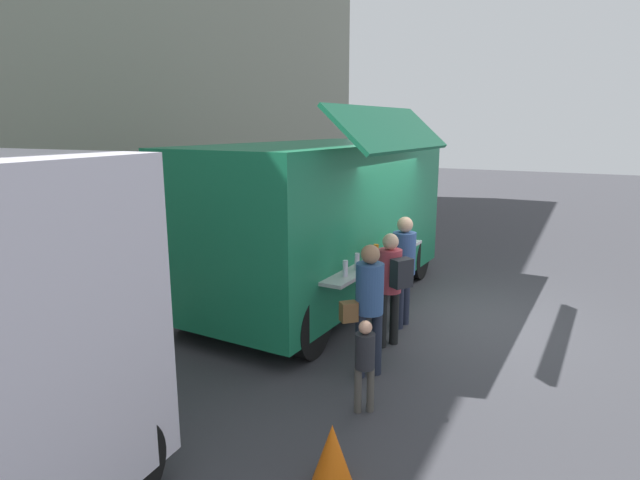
# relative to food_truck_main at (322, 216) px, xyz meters

# --- Properties ---
(ground_plane) EXTENTS (60.00, 60.00, 0.00)m
(ground_plane) POSITION_rel_food_truck_main_xyz_m (0.17, -2.24, -1.53)
(ground_plane) COLOR #38383D
(curb_strip) EXTENTS (28.00, 1.60, 0.15)m
(curb_strip) POSITION_rel_food_truck_main_xyz_m (-4.00, 2.62, -1.45)
(curb_strip) COLOR #9E998E
(curb_strip) RESTS_ON ground
(food_truck_main) EXTENTS (5.82, 3.26, 3.36)m
(food_truck_main) POSITION_rel_food_truck_main_xyz_m (0.00, 0.00, 0.00)
(food_truck_main) COLOR #18764C
(food_truck_main) RESTS_ON ground
(traffic_cone_orange) EXTENTS (0.36, 0.36, 0.55)m
(traffic_cone_orange) POSITION_rel_food_truck_main_xyz_m (-4.37, -2.33, -1.25)
(traffic_cone_orange) COLOR orange
(traffic_cone_orange) RESTS_ON ground
(trash_bin) EXTENTS (0.60, 0.60, 0.85)m
(trash_bin) POSITION_rel_food_truck_main_xyz_m (3.66, 2.32, -1.10)
(trash_bin) COLOR #2E5C3A
(trash_bin) RESTS_ON ground
(customer_front_ordering) EXTENTS (0.36, 0.35, 1.74)m
(customer_front_ordering) POSITION_rel_food_truck_main_xyz_m (-0.56, -1.70, -0.49)
(customer_front_ordering) COLOR #1F2537
(customer_front_ordering) RESTS_ON ground
(customer_mid_with_backpack) EXTENTS (0.46, 0.53, 1.64)m
(customer_mid_with_backpack) POSITION_rel_food_truck_main_xyz_m (-1.38, -1.79, -0.53)
(customer_mid_with_backpack) COLOR black
(customer_mid_with_backpack) RESTS_ON ground
(customer_rear_waiting) EXTENTS (0.49, 0.48, 1.69)m
(customer_rear_waiting) POSITION_rel_food_truck_main_xyz_m (-2.36, -1.84, -0.52)
(customer_rear_waiting) COLOR #1E2534
(customer_rear_waiting) RESTS_ON ground
(child_near_queue) EXTENTS (0.22, 0.22, 1.06)m
(child_near_queue) POSITION_rel_food_truck_main_xyz_m (-3.17, -2.14, -0.89)
(child_near_queue) COLOR #4B4842
(child_near_queue) RESTS_ON ground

